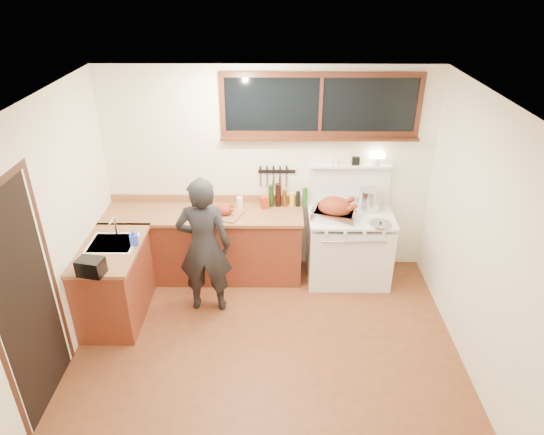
{
  "coord_description": "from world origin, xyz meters",
  "views": [
    {
      "loc": [
        0.09,
        -3.78,
        3.61
      ],
      "look_at": [
        0.05,
        0.85,
        1.15
      ],
      "focal_mm": 32.0,
      "sensor_mm": 36.0,
      "label": 1
    }
  ],
  "objects_px": {
    "man": "(204,246)",
    "roast_turkey": "(335,210)",
    "vintage_stove": "(348,245)",
    "cutting_board": "(223,211)"
  },
  "relations": [
    {
      "from": "man",
      "to": "roast_turkey",
      "type": "xyz_separation_m",
      "value": [
        1.49,
        0.54,
        0.18
      ]
    },
    {
      "from": "man",
      "to": "roast_turkey",
      "type": "relative_size",
      "value": 2.79
    },
    {
      "from": "cutting_board",
      "to": "roast_turkey",
      "type": "distance_m",
      "value": 1.34
    },
    {
      "from": "vintage_stove",
      "to": "man",
      "type": "height_order",
      "value": "man"
    },
    {
      "from": "man",
      "to": "cutting_board",
      "type": "distance_m",
      "value": 0.63
    },
    {
      "from": "man",
      "to": "cutting_board",
      "type": "relative_size",
      "value": 3.19
    },
    {
      "from": "man",
      "to": "roast_turkey",
      "type": "height_order",
      "value": "man"
    },
    {
      "from": "cutting_board",
      "to": "roast_turkey",
      "type": "height_order",
      "value": "roast_turkey"
    },
    {
      "from": "vintage_stove",
      "to": "cutting_board",
      "type": "height_order",
      "value": "vintage_stove"
    },
    {
      "from": "man",
      "to": "vintage_stove",
      "type": "bearing_deg",
      "value": 20.24
    }
  ]
}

